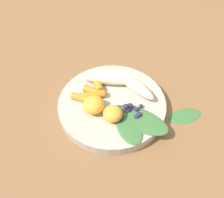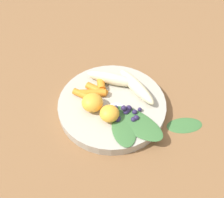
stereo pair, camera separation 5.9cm
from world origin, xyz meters
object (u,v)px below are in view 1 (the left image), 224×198
at_px(banana_peeled_left, 108,79).
at_px(bowl, 112,105).
at_px(banana_peeled_right, 133,84).
at_px(kale_leaf_stray, 185,116).
at_px(orange_segment_near, 113,114).

bearing_deg(banana_peeled_left, bowl, 105.95).
bearing_deg(banana_peeled_right, banana_peeled_left, 32.85).
relative_size(bowl, banana_peeled_left, 1.94).
bearing_deg(banana_peeled_left, banana_peeled_right, 171.90).
bearing_deg(bowl, kale_leaf_stray, -83.39).
bearing_deg(kale_leaf_stray, bowl, 155.13).
xyz_separation_m(bowl, banana_peeled_right, (0.06, -0.04, 0.03)).
height_order(banana_peeled_left, kale_leaf_stray, banana_peeled_left).
distance_m(banana_peeled_left, banana_peeled_right, 0.06).
xyz_separation_m(bowl, kale_leaf_stray, (0.02, -0.18, -0.01)).
bearing_deg(banana_peeled_left, kale_leaf_stray, 162.34).
distance_m(bowl, orange_segment_near, 0.06).
bearing_deg(kale_leaf_stray, banana_peeled_left, 137.93).
height_order(banana_peeled_left, banana_peeled_right, same).
distance_m(banana_peeled_left, kale_leaf_stray, 0.21).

